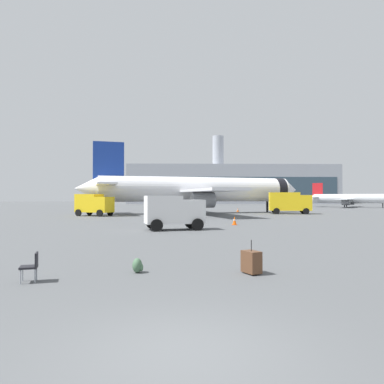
{
  "coord_description": "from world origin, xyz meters",
  "views": [
    {
      "loc": [
        -0.02,
        -5.85,
        2.49
      ],
      "look_at": [
        0.94,
        30.06,
        3.0
      ],
      "focal_mm": 33.86,
      "sensor_mm": 36.0,
      "label": 1
    }
  ],
  "objects_px": {
    "traveller_backpack": "(138,266)",
    "airplane_at_gate": "(196,190)",
    "airplane_taxiing": "(350,199)",
    "safety_cone_mid": "(238,210)",
    "safety_cone_near": "(234,221)",
    "fuel_truck": "(289,202)",
    "rolling_suitcase": "(251,262)",
    "gate_chair": "(32,265)",
    "cargo_van": "(174,211)",
    "service_truck": "(94,204)"
  },
  "relations": [
    {
      "from": "airplane_taxiing",
      "to": "safety_cone_near",
      "type": "xyz_separation_m",
      "value": [
        -36.34,
        -55.03,
        -1.74
      ]
    },
    {
      "from": "airplane_at_gate",
      "to": "airplane_taxiing",
      "type": "bearing_deg",
      "value": 38.96
    },
    {
      "from": "airplane_at_gate",
      "to": "cargo_van",
      "type": "height_order",
      "value": "airplane_at_gate"
    },
    {
      "from": "safety_cone_near",
      "to": "traveller_backpack",
      "type": "distance_m",
      "value": 21.21
    },
    {
      "from": "fuel_truck",
      "to": "safety_cone_mid",
      "type": "bearing_deg",
      "value": 130.61
    },
    {
      "from": "service_truck",
      "to": "safety_cone_mid",
      "type": "bearing_deg",
      "value": 31.38
    },
    {
      "from": "airplane_taxiing",
      "to": "traveller_backpack",
      "type": "xyz_separation_m",
      "value": [
        -42.48,
        -75.33,
        -1.89
      ]
    },
    {
      "from": "airplane_at_gate",
      "to": "cargo_van",
      "type": "bearing_deg",
      "value": -95.68
    },
    {
      "from": "airplane_at_gate",
      "to": "traveller_backpack",
      "type": "xyz_separation_m",
      "value": [
        -3.62,
        -43.91,
        -3.42
      ]
    },
    {
      "from": "airplane_taxiing",
      "to": "safety_cone_mid",
      "type": "relative_size",
      "value": 28.85
    },
    {
      "from": "airplane_at_gate",
      "to": "safety_cone_near",
      "type": "height_order",
      "value": "airplane_at_gate"
    },
    {
      "from": "fuel_truck",
      "to": "safety_cone_mid",
      "type": "distance_m",
      "value": 10.15
    },
    {
      "from": "airplane_at_gate",
      "to": "airplane_taxiing",
      "type": "relative_size",
      "value": 1.93
    },
    {
      "from": "safety_cone_mid",
      "to": "rolling_suitcase",
      "type": "distance_m",
      "value": 49.83
    },
    {
      "from": "service_truck",
      "to": "gate_chair",
      "type": "xyz_separation_m",
      "value": [
        7.27,
        -37.41,
        -1.11
      ]
    },
    {
      "from": "airplane_at_gate",
      "to": "fuel_truck",
      "type": "relative_size",
      "value": 5.61
    },
    {
      "from": "safety_cone_mid",
      "to": "traveller_backpack",
      "type": "distance_m",
      "value": 50.24
    },
    {
      "from": "service_truck",
      "to": "fuel_truck",
      "type": "relative_size",
      "value": 0.84
    },
    {
      "from": "service_truck",
      "to": "fuel_truck",
      "type": "height_order",
      "value": "fuel_truck"
    },
    {
      "from": "fuel_truck",
      "to": "traveller_backpack",
      "type": "distance_m",
      "value": 44.95
    },
    {
      "from": "rolling_suitcase",
      "to": "traveller_backpack",
      "type": "relative_size",
      "value": 2.29
    },
    {
      "from": "service_truck",
      "to": "safety_cone_near",
      "type": "distance_m",
      "value": 22.84
    },
    {
      "from": "airplane_at_gate",
      "to": "gate_chair",
      "type": "height_order",
      "value": "airplane_at_gate"
    },
    {
      "from": "airplane_taxiing",
      "to": "fuel_truck",
      "type": "xyz_separation_m",
      "value": [
        -25.07,
        -33.91,
        -0.35
      ]
    },
    {
      "from": "safety_cone_mid",
      "to": "rolling_suitcase",
      "type": "height_order",
      "value": "rolling_suitcase"
    },
    {
      "from": "airplane_taxiing",
      "to": "rolling_suitcase",
      "type": "height_order",
      "value": "airplane_taxiing"
    },
    {
      "from": "fuel_truck",
      "to": "safety_cone_near",
      "type": "bearing_deg",
      "value": -118.07
    },
    {
      "from": "airplane_at_gate",
      "to": "safety_cone_near",
      "type": "bearing_deg",
      "value": -83.9
    },
    {
      "from": "cargo_van",
      "to": "traveller_backpack",
      "type": "xyz_separation_m",
      "value": [
        -0.8,
        -15.57,
        -1.22
      ]
    },
    {
      "from": "airplane_taxiing",
      "to": "safety_cone_mid",
      "type": "bearing_deg",
      "value": -140.26
    },
    {
      "from": "airplane_at_gate",
      "to": "fuel_truck",
      "type": "distance_m",
      "value": 14.13
    },
    {
      "from": "service_truck",
      "to": "gate_chair",
      "type": "bearing_deg",
      "value": -79.01
    },
    {
      "from": "airplane_at_gate",
      "to": "safety_cone_near",
      "type": "relative_size",
      "value": 44.93
    },
    {
      "from": "airplane_at_gate",
      "to": "cargo_van",
      "type": "relative_size",
      "value": 7.43
    },
    {
      "from": "service_truck",
      "to": "safety_cone_mid",
      "type": "distance_m",
      "value": 24.73
    },
    {
      "from": "fuel_truck",
      "to": "gate_chair",
      "type": "xyz_separation_m",
      "value": [
        -20.36,
        -42.64,
        -1.27
      ]
    },
    {
      "from": "traveller_backpack",
      "to": "rolling_suitcase",
      "type": "bearing_deg",
      "value": -4.18
    },
    {
      "from": "airplane_taxiing",
      "to": "safety_cone_mid",
      "type": "distance_m",
      "value": 41.15
    },
    {
      "from": "traveller_backpack",
      "to": "airplane_at_gate",
      "type": "bearing_deg",
      "value": 85.29
    },
    {
      "from": "safety_cone_near",
      "to": "gate_chair",
      "type": "bearing_deg",
      "value": -112.91
    },
    {
      "from": "airplane_taxiing",
      "to": "traveller_backpack",
      "type": "distance_m",
      "value": 86.5
    },
    {
      "from": "safety_cone_near",
      "to": "safety_cone_mid",
      "type": "xyz_separation_m",
      "value": [
        4.72,
        28.74,
        -0.07
      ]
    },
    {
      "from": "airplane_taxiing",
      "to": "service_truck",
      "type": "height_order",
      "value": "airplane_taxiing"
    },
    {
      "from": "rolling_suitcase",
      "to": "airplane_taxiing",
      "type": "bearing_deg",
      "value": 62.85
    },
    {
      "from": "airplane_taxiing",
      "to": "fuel_truck",
      "type": "distance_m",
      "value": 42.17
    },
    {
      "from": "cargo_van",
      "to": "safety_cone_mid",
      "type": "bearing_deg",
      "value": 73.27
    },
    {
      "from": "safety_cone_mid",
      "to": "rolling_suitcase",
      "type": "xyz_separation_m",
      "value": [
        -7.15,
        -49.32,
        0.08
      ]
    },
    {
      "from": "airplane_taxiing",
      "to": "cargo_van",
      "type": "height_order",
      "value": "airplane_taxiing"
    },
    {
      "from": "rolling_suitcase",
      "to": "gate_chair",
      "type": "bearing_deg",
      "value": -171.85
    },
    {
      "from": "airplane_at_gate",
      "to": "service_truck",
      "type": "relative_size",
      "value": 6.68
    }
  ]
}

